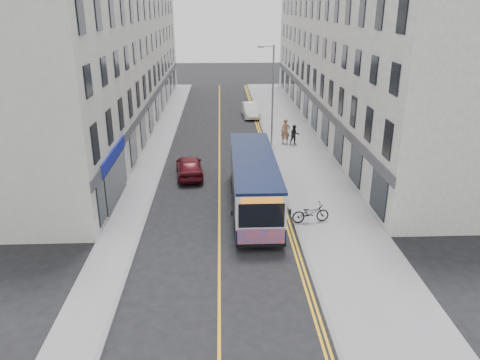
{
  "coord_description": "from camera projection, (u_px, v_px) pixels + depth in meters",
  "views": [
    {
      "loc": [
        0.18,
        -22.54,
        11.04
      ],
      "look_at": [
        1.19,
        2.14,
        1.6
      ],
      "focal_mm": 35.0,
      "sensor_mm": 36.0,
      "label": 1
    }
  ],
  "objects": [
    {
      "name": "car_white",
      "position": [
        251.0,
        110.0,
        47.65
      ],
      "size": [
        1.76,
        4.43,
        1.43
      ],
      "primitive_type": "imported",
      "rotation": [
        0.0,
        0.0,
        0.06
      ],
      "color": "white",
      "rests_on": "ground"
    },
    {
      "name": "pavement_east",
      "position": [
        300.0,
        152.0,
        36.39
      ],
      "size": [
        4.5,
        64.0,
        0.12
      ],
      "primitive_type": "cube",
      "color": "gray",
      "rests_on": "ground"
    },
    {
      "name": "kerb_west",
      "position": [
        167.0,
        154.0,
        36.0
      ],
      "size": [
        0.18,
        64.0,
        0.13
      ],
      "primitive_type": "cube",
      "color": "slate",
      "rests_on": "ground"
    },
    {
      "name": "city_bus",
      "position": [
        254.0,
        181.0,
        26.22
      ],
      "size": [
        2.43,
        10.37,
        3.01
      ],
      "color": "black",
      "rests_on": "ground"
    },
    {
      "name": "pavement_west",
      "position": [
        154.0,
        154.0,
        35.96
      ],
      "size": [
        2.0,
        64.0,
        0.12
      ],
      "primitive_type": "cube",
      "color": "gray",
      "rests_on": "ground"
    },
    {
      "name": "car_maroon",
      "position": [
        189.0,
        166.0,
        31.35
      ],
      "size": [
        2.18,
        4.43,
        1.45
      ],
      "primitive_type": "imported",
      "rotation": [
        0.0,
        0.0,
        3.25
      ],
      "color": "#550E16",
      "rests_on": "ground"
    },
    {
      "name": "pedestrian_far",
      "position": [
        295.0,
        135.0,
        37.88
      ],
      "size": [
        0.88,
        0.73,
        1.64
      ],
      "primitive_type": "imported",
      "rotation": [
        0.0,
        0.0,
        0.14
      ],
      "color": "black",
      "rests_on": "pavement_east"
    },
    {
      "name": "ground",
      "position": [
        219.0,
        223.0,
        24.97
      ],
      "size": [
        140.0,
        140.0,
        0.0
      ],
      "primitive_type": "plane",
      "color": "black",
      "rests_on": "ground"
    },
    {
      "name": "bicycle",
      "position": [
        311.0,
        213.0,
        24.58
      ],
      "size": [
        2.07,
        0.96,
        1.05
      ],
      "primitive_type": "imported",
      "rotation": [
        0.0,
        0.0,
        1.7
      ],
      "color": "black",
      "rests_on": "pavement_east"
    },
    {
      "name": "streetlamp",
      "position": [
        272.0,
        92.0,
        36.63
      ],
      "size": [
        1.32,
        0.18,
        8.0
      ],
      "color": "gray",
      "rests_on": "ground"
    },
    {
      "name": "terrace_west",
      "position": [
        118.0,
        56.0,
        41.91
      ],
      "size": [
        6.0,
        46.0,
        13.0
      ],
      "primitive_type": "cube",
      "color": "silver",
      "rests_on": "ground"
    },
    {
      "name": "road_dbl_yellow_outer",
      "position": [
        268.0,
        154.0,
        36.31
      ],
      "size": [
        0.1,
        64.0,
        0.01
      ],
      "primitive_type": "cube",
      "color": "#EEA515",
      "rests_on": "ground"
    },
    {
      "name": "terrace_east",
      "position": [
        344.0,
        55.0,
        42.69
      ],
      "size": [
        6.0,
        46.0,
        13.0
      ],
      "primitive_type": "cube",
      "color": "white",
      "rests_on": "ground"
    },
    {
      "name": "road_dbl_yellow_inner",
      "position": [
        265.0,
        154.0,
        36.31
      ],
      "size": [
        0.1,
        64.0,
        0.01
      ],
      "primitive_type": "cube",
      "color": "#EEA515",
      "rests_on": "ground"
    },
    {
      "name": "pedestrian_near",
      "position": [
        285.0,
        131.0,
        38.16
      ],
      "size": [
        0.84,
        0.66,
        2.02
      ],
      "primitive_type": "imported",
      "rotation": [
        0.0,
        0.0,
        -0.27
      ],
      "color": "#926342",
      "rests_on": "pavement_east"
    },
    {
      "name": "kerb_east",
      "position": [
        271.0,
        153.0,
        36.3
      ],
      "size": [
        0.18,
        64.0,
        0.13
      ],
      "primitive_type": "cube",
      "color": "slate",
      "rests_on": "ground"
    },
    {
      "name": "road_centre_line",
      "position": [
        219.0,
        154.0,
        36.17
      ],
      "size": [
        0.12,
        64.0,
        0.01
      ],
      "primitive_type": "cube",
      "color": "#EEA515",
      "rests_on": "ground"
    }
  ]
}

